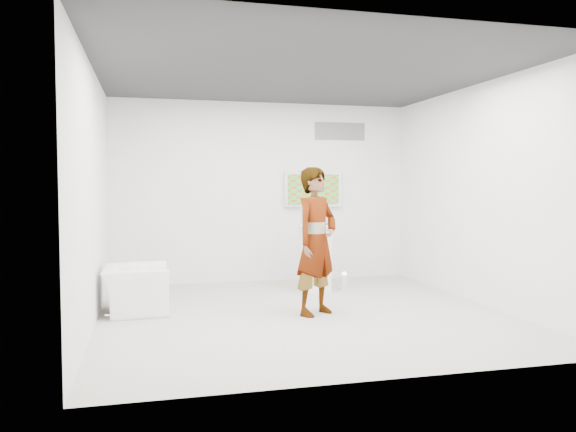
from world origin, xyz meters
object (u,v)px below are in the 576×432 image
object	(u,v)px
tv	(313,189)
pedestal	(315,257)
floor_uplight	(344,282)
person	(316,241)
armchair	(136,289)

from	to	relation	value
tv	pedestal	bearing A→B (deg)	-104.82
tv	floor_uplight	xyz separation A→B (m)	(0.17, -1.13, -1.41)
person	armchair	world-z (taller)	person
person	armchair	distance (m)	2.38
floor_uplight	person	bearing A→B (deg)	-122.08
tv	armchair	world-z (taller)	tv
person	floor_uplight	xyz separation A→B (m)	(0.87, 1.39, -0.78)
tv	person	xyz separation A→B (m)	(-0.70, -2.53, -0.63)
tv	armchair	bearing A→B (deg)	-147.15
tv	floor_uplight	distance (m)	1.82
armchair	floor_uplight	world-z (taller)	armchair
person	pedestal	world-z (taller)	person
tv	armchair	distance (m)	3.67
floor_uplight	armchair	bearing A→B (deg)	-166.47
tv	floor_uplight	world-z (taller)	tv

